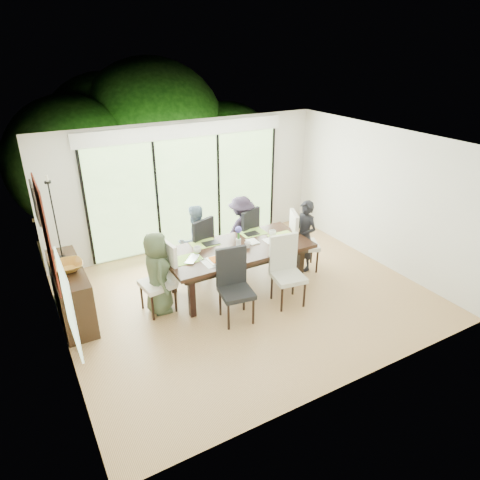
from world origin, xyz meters
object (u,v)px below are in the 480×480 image
person_far_left (195,241)px  cup_b (248,245)px  person_left_end (157,273)px  person_right_end (305,236)px  cup_a (197,250)px  sideboard (71,292)px  chair_far_left (195,245)px  chair_near_left (236,287)px  bowl (67,267)px  cup_c (272,233)px  chair_far_right (241,235)px  chair_near_right (289,272)px  chair_left_end (157,279)px  laptop (195,260)px  table_top (237,249)px  person_far_right (241,230)px  chair_right_end (305,241)px  vase (239,242)px

person_far_left → cup_b: (0.60, -0.93, 0.16)m
person_left_end → cup_b: 1.64m
person_right_end → person_far_left: (-1.93, 0.83, 0.00)m
cup_b → cup_a: bearing=163.6°
sideboard → chair_far_left: bearing=8.4°
chair_near_left → cup_a: bearing=109.7°
cup_b → bowl: bowl is taller
cup_b → cup_c: 0.68m
chair_far_right → person_right_end: (0.93, -0.85, 0.10)m
cup_b → sideboard: 3.01m
chair_near_left → chair_near_right: same height
chair_left_end → laptop: 0.70m
table_top → chair_left_end: 1.51m
person_far_left → cup_c: person_far_left is taller
chair_far_left → person_far_left: (0.00, -0.02, 0.10)m
person_far_right → cup_a: 1.43m
chair_near_right → cup_c: 1.05m
cup_a → person_far_right: bearing=28.5°
chair_left_end → cup_c: bearing=85.6°
chair_far_left → person_left_end: (-1.03, -0.85, 0.10)m
cup_b → sideboard: bearing=168.2°
sideboard → laptop: bearing=-17.6°
table_top → person_far_left: 0.95m
chair_left_end → person_left_end: person_left_end is taller
person_left_end → chair_far_right: bearing=-57.8°
table_top → person_far_left: size_ratio=1.86×
chair_left_end → cup_a: chair_left_end is taller
table_top → cup_a: (-0.70, 0.15, 0.09)m
cup_a → cup_c: 1.50m
chair_left_end → cup_c: (2.30, 0.10, 0.27)m
chair_far_right → laptop: (-1.40, -0.95, 0.23)m
laptop → table_top: bearing=-39.4°
cup_a → cup_b: size_ratio=1.24×
chair_far_left → person_left_end: size_ratio=0.85×
chair_right_end → laptop: size_ratio=3.33×
chair_far_right → cup_b: 1.07m
chair_far_right → chair_near_left: same height
chair_near_right → bowl: chair_near_right is taller
chair_left_end → table_top: bearing=83.1°
person_far_left → laptop: 1.02m
bowl → chair_near_left: bearing=-29.4°
person_far_left → laptop: size_ratio=3.91×
chair_right_end → person_right_end: person_right_end is taller
chair_far_right → cup_b: (-0.40, -0.95, 0.27)m
person_far_right → person_far_left: bearing=-7.8°
chair_near_right → vase: chair_near_right is taller
person_left_end → person_far_right: (2.03, 0.83, 0.00)m
sideboard → table_top: bearing=-10.4°
cup_a → cup_c: same height
person_right_end → sideboard: 4.29m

